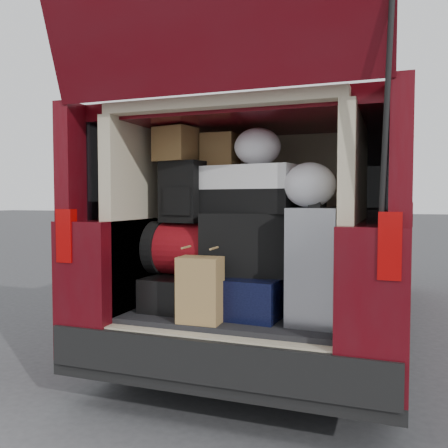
{
  "coord_description": "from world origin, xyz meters",
  "views": [
    {
      "loc": [
        0.88,
        -2.53,
        1.22
      ],
      "look_at": [
        -0.11,
        0.2,
        1.07
      ],
      "focal_mm": 38.0,
      "sensor_mm": 36.0,
      "label": 1
    }
  ],
  "objects_px": {
    "navy_hardshell": "(250,294)",
    "black_soft_case": "(246,244)",
    "red_duffel": "(190,249)",
    "silver_roller": "(317,265)",
    "twotone_duffel": "(248,189)",
    "black_hardshell": "(183,291)",
    "backpack": "(183,192)",
    "kraft_bag": "(200,290)"
  },
  "relations": [
    {
      "from": "kraft_bag",
      "to": "black_soft_case",
      "type": "xyz_separation_m",
      "value": [
        0.17,
        0.32,
        0.23
      ]
    },
    {
      "from": "silver_roller",
      "to": "black_soft_case",
      "type": "xyz_separation_m",
      "value": [
        -0.43,
        0.07,
        0.1
      ]
    },
    {
      "from": "black_soft_case",
      "to": "twotone_duffel",
      "type": "xyz_separation_m",
      "value": [
        -0.01,
        0.06,
        0.32
      ]
    },
    {
      "from": "black_hardshell",
      "to": "kraft_bag",
      "type": "height_order",
      "value": "kraft_bag"
    },
    {
      "from": "black_soft_case",
      "to": "twotone_duffel",
      "type": "relative_size",
      "value": 0.81
    },
    {
      "from": "black_hardshell",
      "to": "twotone_duffel",
      "type": "relative_size",
      "value": 0.8
    },
    {
      "from": "navy_hardshell",
      "to": "black_soft_case",
      "type": "xyz_separation_m",
      "value": [
        -0.03,
        0.01,
        0.3
      ]
    },
    {
      "from": "black_hardshell",
      "to": "red_duffel",
      "type": "distance_m",
      "value": 0.27
    },
    {
      "from": "backpack",
      "to": "black_soft_case",
      "type": "bearing_deg",
      "value": 11.81
    },
    {
      "from": "black_hardshell",
      "to": "black_soft_case",
      "type": "height_order",
      "value": "black_soft_case"
    },
    {
      "from": "black_hardshell",
      "to": "backpack",
      "type": "height_order",
      "value": "backpack"
    },
    {
      "from": "kraft_bag",
      "to": "black_soft_case",
      "type": "height_order",
      "value": "black_soft_case"
    },
    {
      "from": "navy_hardshell",
      "to": "silver_roller",
      "type": "distance_m",
      "value": 0.45
    },
    {
      "from": "kraft_bag",
      "to": "red_duffel",
      "type": "xyz_separation_m",
      "value": [
        -0.21,
        0.34,
        0.19
      ]
    },
    {
      "from": "silver_roller",
      "to": "backpack",
      "type": "distance_m",
      "value": 0.93
    },
    {
      "from": "black_hardshell",
      "to": "twotone_duffel",
      "type": "xyz_separation_m",
      "value": [
        0.4,
        0.08,
        0.63
      ]
    },
    {
      "from": "silver_roller",
      "to": "twotone_duffel",
      "type": "bearing_deg",
      "value": 165.91
    },
    {
      "from": "silver_roller",
      "to": "navy_hardshell",
      "type": "bearing_deg",
      "value": 174.6
    },
    {
      "from": "silver_roller",
      "to": "black_hardshell",
      "type": "bearing_deg",
      "value": 178.89
    },
    {
      "from": "kraft_bag",
      "to": "red_duffel",
      "type": "relative_size",
      "value": 0.71
    },
    {
      "from": "black_hardshell",
      "to": "black_soft_case",
      "type": "distance_m",
      "value": 0.51
    },
    {
      "from": "red_duffel",
      "to": "backpack",
      "type": "relative_size",
      "value": 1.34
    },
    {
      "from": "silver_roller",
      "to": "backpack",
      "type": "relative_size",
      "value": 1.67
    },
    {
      "from": "black_hardshell",
      "to": "backpack",
      "type": "xyz_separation_m",
      "value": [
        -0.0,
        0.01,
        0.62
      ]
    },
    {
      "from": "black_hardshell",
      "to": "navy_hardshell",
      "type": "xyz_separation_m",
      "value": [
        0.43,
        0.0,
        0.01
      ]
    },
    {
      "from": "kraft_bag",
      "to": "red_duffel",
      "type": "distance_m",
      "value": 0.44
    },
    {
      "from": "black_hardshell",
      "to": "silver_roller",
      "type": "xyz_separation_m",
      "value": [
        0.83,
        -0.05,
        0.21
      ]
    },
    {
      "from": "silver_roller",
      "to": "kraft_bag",
      "type": "bearing_deg",
      "value": -154.67
    },
    {
      "from": "kraft_bag",
      "to": "black_soft_case",
      "type": "distance_m",
      "value": 0.43
    },
    {
      "from": "red_duffel",
      "to": "navy_hardshell",
      "type": "bearing_deg",
      "value": -0.66
    },
    {
      "from": "black_soft_case",
      "to": "backpack",
      "type": "bearing_deg",
      "value": 175.32
    },
    {
      "from": "navy_hardshell",
      "to": "red_duffel",
      "type": "bearing_deg",
      "value": 179.56
    },
    {
      "from": "red_duffel",
      "to": "black_soft_case",
      "type": "relative_size",
      "value": 1.0
    },
    {
      "from": "backpack",
      "to": "twotone_duffel",
      "type": "relative_size",
      "value": 0.6
    },
    {
      "from": "silver_roller",
      "to": "black_soft_case",
      "type": "bearing_deg",
      "value": 173.36
    },
    {
      "from": "navy_hardshell",
      "to": "silver_roller",
      "type": "relative_size",
      "value": 0.83
    },
    {
      "from": "twotone_duffel",
      "to": "black_soft_case",
      "type": "bearing_deg",
      "value": -70.73
    },
    {
      "from": "navy_hardshell",
      "to": "black_hardshell",
      "type": "bearing_deg",
      "value": -175.71
    },
    {
      "from": "black_hardshell",
      "to": "backpack",
      "type": "bearing_deg",
      "value": 120.03
    },
    {
      "from": "red_duffel",
      "to": "twotone_duffel",
      "type": "distance_m",
      "value": 0.52
    },
    {
      "from": "silver_roller",
      "to": "black_soft_case",
      "type": "height_order",
      "value": "silver_roller"
    },
    {
      "from": "black_hardshell",
      "to": "twotone_duffel",
      "type": "distance_m",
      "value": 0.75
    }
  ]
}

